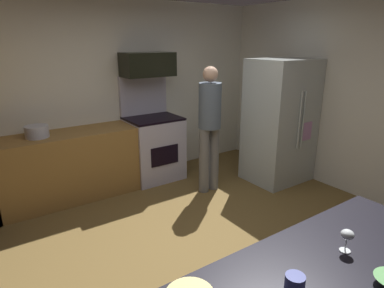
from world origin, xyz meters
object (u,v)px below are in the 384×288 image
(refrigerator, at_px, (280,122))
(mug_coffee, at_px, (295,285))
(oven_range, at_px, (154,145))
(microwave, at_px, (148,64))
(stock_pot, at_px, (37,132))
(wine_glass_near, at_px, (347,236))
(person_cook, at_px, (210,124))

(refrigerator, height_order, mug_coffee, refrigerator)
(oven_range, height_order, microwave, microwave)
(microwave, relative_size, stock_pot, 2.69)
(microwave, xyz_separation_m, refrigerator, (1.52, -1.17, -0.81))
(wine_glass_near, height_order, mug_coffee, wine_glass_near)
(oven_range, height_order, mug_coffee, oven_range)
(refrigerator, bearing_deg, person_cook, 167.05)
(stock_pot, bearing_deg, mug_coffee, -82.13)
(refrigerator, xyz_separation_m, mug_coffee, (-2.62, -2.38, 0.06))
(wine_glass_near, relative_size, mug_coffee, 1.28)
(microwave, distance_m, stock_pot, 1.74)
(stock_pot, bearing_deg, person_cook, -22.88)
(oven_range, bearing_deg, person_cook, -63.34)
(mug_coffee, bearing_deg, stock_pot, 97.87)
(mug_coffee, bearing_deg, refrigerator, 42.29)
(microwave, distance_m, person_cook, 1.25)
(microwave, relative_size, mug_coffee, 7.07)
(refrigerator, height_order, person_cook, refrigerator)
(refrigerator, distance_m, stock_pot, 3.28)
(refrigerator, relative_size, mug_coffee, 17.09)
(person_cook, bearing_deg, wine_glass_near, -111.41)
(wine_glass_near, distance_m, stock_pot, 3.56)
(microwave, bearing_deg, refrigerator, -37.68)
(wine_glass_near, bearing_deg, microwave, 80.42)
(person_cook, relative_size, wine_glass_near, 12.79)
(person_cook, height_order, stock_pot, person_cook)
(oven_range, relative_size, microwave, 2.08)
(refrigerator, relative_size, wine_glass_near, 13.33)
(oven_range, distance_m, person_cook, 1.04)
(wine_glass_near, relative_size, stock_pot, 0.49)
(refrigerator, relative_size, stock_pot, 6.51)
(person_cook, xyz_separation_m, stock_pot, (-1.99, 0.84, 0.01))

